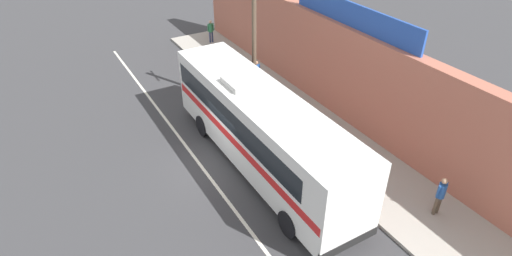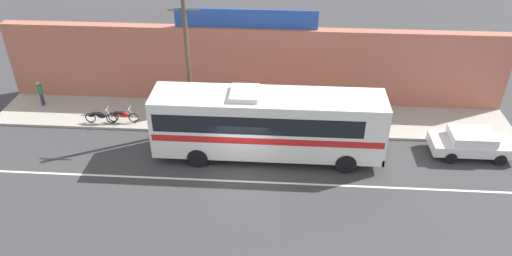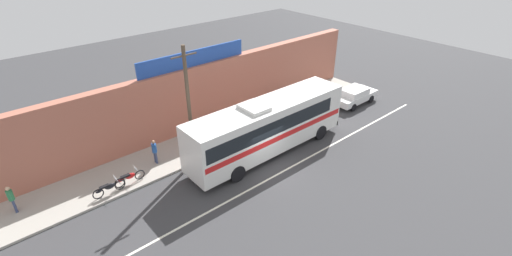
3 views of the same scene
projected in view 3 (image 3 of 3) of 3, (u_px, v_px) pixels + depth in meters
The scene contains 13 objects.
ground_plane at pixel (269, 168), 22.67m from camera, with size 70.00×70.00×0.00m, color #3A3A3D.
sidewalk_slab at pixel (220, 135), 26.07m from camera, with size 30.00×3.60×0.14m, color #A8A399.
storefront_facade at pixel (202, 96), 26.35m from camera, with size 30.00×0.70×4.80m, color #B26651.
storefront_billboard at pixel (193, 58), 24.67m from camera, with size 8.27×0.12×1.10m, color #234CAD.
road_center_stripe at pixel (278, 174), 22.14m from camera, with size 30.00×0.14×0.01m, color silver.
intercity_bus at pixel (267, 125), 23.26m from camera, with size 11.63×2.62×3.78m.
parked_car at pixel (354, 95), 30.54m from camera, with size 4.26×1.87×1.37m.
utility_pole at pixel (189, 105), 21.35m from camera, with size 1.60×0.22×7.48m.
motorcycle_black at pixel (129, 177), 20.91m from camera, with size 1.83×0.56×0.94m.
motorcycle_blue at pixel (108, 188), 20.08m from camera, with size 1.85×0.56×0.94m.
pedestrian_far_left at pixel (287, 94), 29.91m from camera, with size 0.30×0.48×1.68m.
pedestrian_by_curb at pixel (11, 197), 18.62m from camera, with size 0.30×0.48×1.61m.
pedestrian_near_shop at pixel (154, 150), 22.51m from camera, with size 0.30×0.48×1.62m.
Camera 3 is at (-12.74, -13.49, 13.29)m, focal length 25.49 mm.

